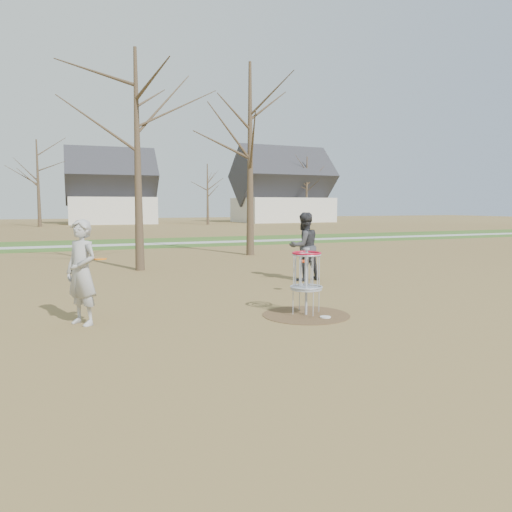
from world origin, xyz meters
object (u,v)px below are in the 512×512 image
(player_standing, at_px, (82,272))
(player_throwing, at_px, (304,247))
(disc_grounded, at_px, (325,317))
(disc_golf_basket, at_px, (306,271))

(player_standing, distance_m, player_throwing, 7.28)
(player_standing, bearing_deg, disc_grounded, 37.99)
(player_standing, relative_size, disc_grounded, 9.05)
(player_throwing, bearing_deg, player_standing, 20.09)
(player_standing, xyz_separation_m, player_throwing, (6.46, 3.37, 0.02))
(player_standing, relative_size, player_throwing, 0.98)
(player_standing, distance_m, disc_grounded, 4.80)
(disc_grounded, relative_size, disc_golf_basket, 0.16)
(player_throwing, height_order, disc_grounded, player_throwing)
(disc_grounded, distance_m, disc_golf_basket, 1.00)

